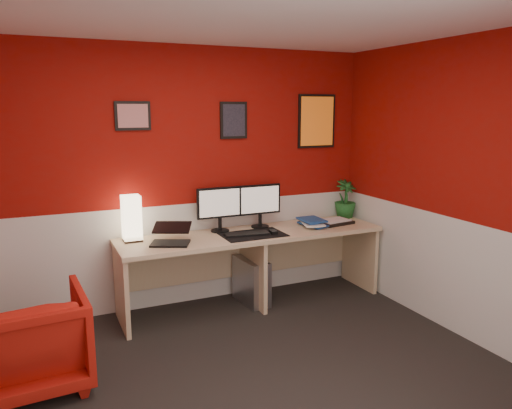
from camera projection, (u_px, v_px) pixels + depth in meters
name	position (u px, v px, depth m)	size (l,w,h in m)	color
ground	(249.00, 391.00, 3.43)	(4.00, 3.50, 0.01)	black
ceiling	(247.00, 9.00, 2.94)	(4.00, 3.50, 0.01)	white
wall_back	(176.00, 179.00, 4.75)	(4.00, 0.01, 2.50)	#8B0C05
wall_front	(461.00, 318.00, 1.62)	(4.00, 0.01, 2.50)	#8B0C05
wall_right	(476.00, 193.00, 3.99)	(0.01, 3.50, 2.50)	#8B0C05
wainscot_back	(178.00, 254.00, 4.89)	(4.00, 0.01, 1.00)	silver
wainscot_right	(468.00, 281.00, 4.14)	(0.01, 3.50, 1.00)	silver
desk	(253.00, 269.00, 4.88)	(2.60, 0.65, 0.73)	#D2B186
shoji_lamp	(132.00, 220.00, 4.47)	(0.16, 0.16, 0.40)	#FFE5B2
laptop	(170.00, 232.00, 4.38)	(0.33, 0.23, 0.22)	black
monitor_left	(220.00, 202.00, 4.80)	(0.45, 0.06, 0.58)	black
monitor_right	(260.00, 199.00, 4.97)	(0.45, 0.06, 0.58)	black
desk_mat	(253.00, 235.00, 4.73)	(0.60, 0.38, 0.01)	black
keyboard	(247.00, 234.00, 4.71)	(0.42, 0.14, 0.02)	black
mouse	(273.00, 232.00, 4.76)	(0.06, 0.10, 0.03)	black
book_bottom	(306.00, 226.00, 5.03)	(0.24, 0.32, 0.03)	#1F4A8E
book_middle	(303.00, 224.00, 5.00)	(0.20, 0.28, 0.02)	silver
book_top	(302.00, 221.00, 5.01)	(0.22, 0.29, 0.03)	#1F4A8E
zen_tray	(335.00, 222.00, 5.18)	(0.35, 0.25, 0.03)	black
potted_plant	(345.00, 199.00, 5.44)	(0.23, 0.23, 0.42)	#19591E
pc_tower	(251.00, 281.00, 4.94)	(0.20, 0.45, 0.45)	#99999E
armchair	(31.00, 341.00, 3.42)	(0.73, 0.75, 0.68)	#BA150A
art_left	(133.00, 116.00, 4.47)	(0.32, 0.02, 0.26)	red
art_center	(234.00, 120.00, 4.87)	(0.28, 0.02, 0.36)	black
art_right	(317.00, 121.00, 5.26)	(0.44, 0.02, 0.56)	orange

